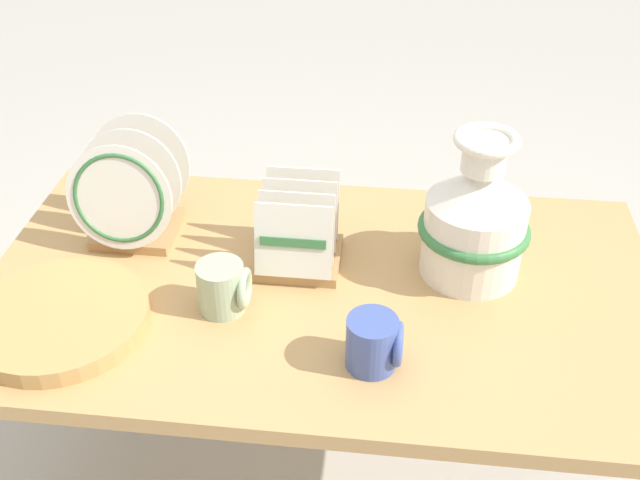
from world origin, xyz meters
TOP-DOWN VIEW (x-y plane):
  - display_table at (0.00, 0.00)m, footprint 1.38×0.77m
  - ceramic_vase at (0.30, 0.08)m, footprint 0.23×0.23m
  - dish_rack_round_plates at (-0.42, 0.12)m, footprint 0.23×0.20m
  - dish_rack_square_plates at (-0.05, 0.07)m, footprint 0.17×0.19m
  - wicker_charger_stack at (-0.47, -0.18)m, footprint 0.33×0.33m
  - mug_sage_glaze at (-0.18, -0.10)m, footprint 0.10×0.09m
  - mug_cobalt_glaze at (0.12, -0.21)m, footprint 0.10×0.09m

SIDE VIEW (x-z plane):
  - display_table at x=0.00m, z-range 0.25..0.91m
  - wicker_charger_stack at x=-0.47m, z-range 0.65..0.69m
  - mug_sage_glaze at x=-0.18m, z-range 0.65..0.76m
  - mug_cobalt_glaze at x=0.12m, z-range 0.65..0.76m
  - dish_rack_square_plates at x=-0.05m, z-range 0.62..0.80m
  - dish_rack_round_plates at x=-0.42m, z-range 0.63..0.87m
  - ceramic_vase at x=0.30m, z-range 0.63..0.94m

